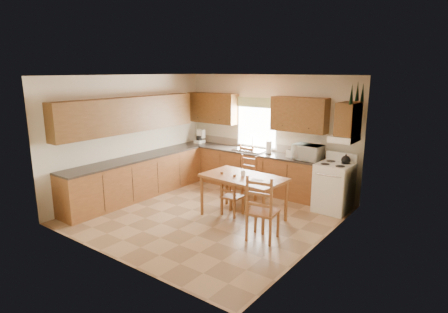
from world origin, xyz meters
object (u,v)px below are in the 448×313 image
Objects in this scene: chair_near_right at (263,208)px; chair_far_right at (245,180)px; dining_table at (243,197)px; stove at (334,188)px; chair_near_left at (233,193)px; microwave at (308,152)px; chair_far_left at (241,168)px.

chair_near_right reaches higher than chair_far_right.
dining_table is 0.94m from chair_far_right.
chair_near_left is (-1.51, -1.39, -0.05)m from stove.
chair_near_right is (-0.46, -1.99, 0.08)m from stove.
dining_table is 0.99m from chair_near_right.
stove reaches higher than dining_table.
dining_table is at bearing -58.70° from chair_far_right.
microwave is 1.47m from chair_far_right.
chair_far_right is (-1.75, -0.61, 0.01)m from stove.
chair_near_left is (-0.26, 0.02, 0.02)m from dining_table.
chair_near_left is 1.22m from chair_near_right.
stove is at bearing 18.68° from chair_far_right.
stove is at bearing 51.03° from dining_table.
chair_far_left is at bearing 129.06° from chair_far_right.
stove is 2.05m from chair_near_right.
chair_far_left is at bearing -177.30° from stove.
chair_near_left is at bearing -73.87° from chair_far_right.
chair_near_left is at bearing -39.62° from chair_near_right.
chair_far_left is at bearing 128.15° from dining_table.
chair_far_right is at bearing -43.52° from chair_far_left.
chair_far_right reaches higher than stove.
dining_table is 1.78× the size of chair_near_left.
microwave is 0.63× the size of chair_near_left.
microwave reaches higher than chair_far_left.
microwave is 0.35× the size of dining_table.
microwave reaches higher than chair_near_left.
chair_far_left reaches higher than chair_near_left.
stove is 2.06m from chair_near_left.
chair_near_left is 0.77× the size of chair_near_right.
stove is 1.10× the size of chair_near_left.
chair_far_right is at bearing 124.62° from dining_table.
chair_near_right reaches higher than chair_near_left.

